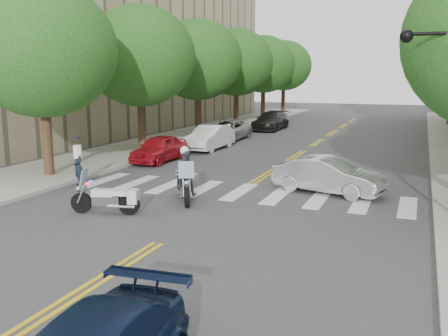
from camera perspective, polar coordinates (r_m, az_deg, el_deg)
The scene contains 17 objects.
ground at distance 13.81m, azimuth -7.55°, elevation -8.56°, with size 140.00×140.00×0.00m, color #38383A.
sidewalk_left at distance 37.23m, azimuth -3.92°, elevation 3.74°, with size 5.00×60.00×0.15m, color #9E9991.
tree_l_0 at distance 23.12m, azimuth -20.15°, elevation 12.56°, with size 6.40×6.40×8.45m.
tree_l_1 at distance 29.60m, azimuth -9.62°, elevation 12.48°, with size 6.40×6.40×8.45m.
tree_l_2 at distance 36.69m, azimuth -3.02°, elevation 12.22°, with size 6.40×6.40×8.45m.
tree_l_3 at distance 44.09m, azimuth 1.40°, elevation 11.96°, with size 6.40×6.40×8.45m.
tree_l_4 at distance 51.67m, azimuth 4.53°, elevation 11.74°, with size 6.40×6.40×8.45m.
tree_l_5 at distance 59.36m, azimuth 6.86°, elevation 11.54°, with size 6.40×6.40×8.45m.
motorcycle_police at distance 18.10m, azimuth -4.50°, elevation -0.97°, with size 1.47×2.25×2.00m.
motorcycle_parked at distance 16.79m, azimuth -12.78°, elevation -3.42°, with size 2.28×0.95×1.50m.
officer_standing at distance 21.25m, azimuth -16.31°, elevation 0.16°, with size 0.60×0.39×1.63m, color black.
convertible at distance 19.59m, azimuth 11.82°, elevation -0.85°, with size 1.47×4.23×1.39m, color #B3B3B5.
parked_car_a at distance 26.47m, azimuth -7.41°, elevation 2.23°, with size 1.64×4.08×1.39m, color #B6131F.
parked_car_b at distance 30.51m, azimuth -1.64°, elevation 3.50°, with size 1.56×4.47×1.47m, color white.
parked_car_c at distance 34.87m, azimuth 0.24°, elevation 4.36°, with size 2.37×5.13×1.43m, color #929599.
parked_car_d at distance 41.69m, azimuth 5.33°, elevation 5.39°, with size 2.10×5.16×1.50m, color black.
parked_car_e at distance 43.69m, azimuth 6.09°, elevation 5.54°, with size 1.65×4.09×1.39m, color gray.
Camera 1 is at (6.42, -11.36, 4.51)m, focal length 40.00 mm.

